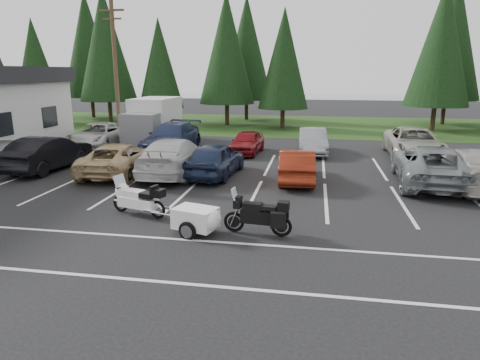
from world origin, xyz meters
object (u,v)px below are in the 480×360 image
car_near_4 (215,159)px  car_far_3 (313,141)px  cargo_trailer (196,221)px  box_truck (151,121)px  car_far_4 (414,143)px  car_near_0 (9,152)px  touring_motorcycle (138,196)px  car_near_1 (48,153)px  car_near_3 (174,156)px  car_far_1 (172,138)px  car_near_6 (431,165)px  car_far_2 (247,142)px  car_near_5 (297,165)px  car_near_2 (119,159)px  car_near_7 (470,168)px  utility_pole (116,70)px  adventure_motorcycle (257,212)px  car_far_0 (98,135)px

car_near_4 → car_far_3: bearing=-119.2°
cargo_trailer → box_truck: bearing=131.2°
car_far_3 → car_far_4: bearing=-6.0°
car_near_0 → touring_motorcycle: size_ratio=1.77×
car_near_1 → car_near_4: car_near_1 is taller
car_near_3 → car_far_4: (11.73, 6.10, -0.02)m
car_far_1 → touring_motorcycle: size_ratio=2.42×
car_near_6 → car_far_2: bearing=-28.2°
car_near_5 → car_far_3: car_far_3 is taller
car_near_2 → car_near_7: car_near_7 is taller
car_near_2 → car_far_1: bearing=-99.1°
box_truck → car_near_4: bearing=-53.0°
cargo_trailer → touring_motorcycle: bearing=166.2°
car_near_1 → cargo_trailer: (9.28, -6.98, -0.41)m
car_near_4 → car_near_5: bearing=-179.4°
car_near_6 → cargo_trailer: car_near_6 is taller
car_far_4 → utility_pole: bearing=175.7°
car_near_7 → car_far_2: 11.73m
box_truck → car_near_5: bearing=-40.9°
car_near_5 → adventure_motorcycle: (-0.84, -6.56, -0.01)m
car_near_4 → car_near_5: size_ratio=1.08×
car_far_2 → car_far_3: (3.76, 0.67, 0.05)m
car_near_0 → car_far_3: same height
car_near_5 → car_far_1: 9.54m
car_near_4 → adventure_motorcycle: (2.84, -6.84, -0.09)m
car_near_0 → car_near_1: (2.40, -0.34, 0.10)m
car_near_1 → car_far_3: size_ratio=1.15×
car_far_4 → cargo_trailer: size_ratio=3.34×
car_near_6 → car_near_5: bearing=8.3°
box_truck → utility_pole: bearing=-166.0°
car_far_1 → car_far_4: size_ratio=0.98×
car_near_6 → car_near_7: size_ratio=1.05×
car_far_3 → cargo_trailer: 13.87m
box_truck → car_far_4: bearing=-8.0°
car_far_1 → car_near_4: bearing=-52.6°
box_truck → car_far_3: bearing=-10.7°
utility_pole → car_far_3: 13.30m
car_near_4 → car_near_6: (9.25, 0.09, 0.05)m
car_near_1 → cargo_trailer: bearing=146.7°
car_far_2 → cargo_trailer: (0.52, -12.81, -0.26)m
car_near_0 → car_near_2: (6.14, -0.57, 0.01)m
car_near_1 → car_far_3: (12.52, 6.51, -0.10)m
utility_pole → car_near_4: utility_pole is taller
touring_motorcycle → adventure_motorcycle: (4.10, -1.03, 0.03)m
car_far_4 → adventure_motorcycle: bearing=-117.0°
car_near_0 → touring_motorcycle: 11.11m
car_near_5 → car_near_7: size_ratio=0.75×
car_near_3 → car_near_5: 5.63m
car_near_6 → car_far_0: car_near_6 is taller
car_near_0 → adventure_motorcycle: bearing=148.5°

